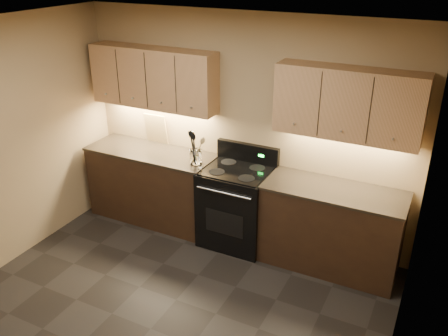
% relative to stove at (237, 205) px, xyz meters
% --- Properties ---
extents(floor, '(4.00, 4.00, 0.00)m').
position_rel_stove_xyz_m(floor, '(-0.08, -1.68, -0.48)').
color(floor, black).
rests_on(floor, ground).
extents(ceiling, '(4.00, 4.00, 0.00)m').
position_rel_stove_xyz_m(ceiling, '(-0.08, -1.68, 2.12)').
color(ceiling, silver).
rests_on(ceiling, wall_back).
extents(wall_back, '(4.00, 0.04, 2.60)m').
position_rel_stove_xyz_m(wall_back, '(-0.08, 0.32, 0.82)').
color(wall_back, tan).
rests_on(wall_back, ground).
extents(wall_right, '(0.04, 4.00, 2.60)m').
position_rel_stove_xyz_m(wall_right, '(1.92, -1.68, 0.82)').
color(wall_right, tan).
rests_on(wall_right, ground).
extents(counter_left, '(1.62, 0.62, 0.93)m').
position_rel_stove_xyz_m(counter_left, '(-1.18, 0.02, -0.01)').
color(counter_left, black).
rests_on(counter_left, ground).
extents(counter_right, '(1.46, 0.62, 0.93)m').
position_rel_stove_xyz_m(counter_right, '(1.10, 0.02, -0.01)').
color(counter_right, black).
rests_on(counter_right, ground).
extents(stove, '(0.76, 0.68, 1.14)m').
position_rel_stove_xyz_m(stove, '(0.00, 0.00, 0.00)').
color(stove, black).
rests_on(stove, ground).
extents(upper_cab_left, '(1.60, 0.30, 0.70)m').
position_rel_stove_xyz_m(upper_cab_left, '(-1.18, 0.17, 1.32)').
color(upper_cab_left, tan).
rests_on(upper_cab_left, wall_back).
extents(upper_cab_right, '(1.44, 0.30, 0.70)m').
position_rel_stove_xyz_m(upper_cab_right, '(1.10, 0.17, 1.32)').
color(upper_cab_right, tan).
rests_on(upper_cab_right, wall_back).
extents(outlet_plate, '(0.08, 0.01, 0.12)m').
position_rel_stove_xyz_m(outlet_plate, '(-1.38, 0.31, 0.64)').
color(outlet_plate, '#B2B5BA').
rests_on(outlet_plate, wall_back).
extents(utensil_crock, '(0.16, 0.16, 0.17)m').
position_rel_stove_xyz_m(utensil_crock, '(-0.50, -0.06, 0.53)').
color(utensil_crock, white).
rests_on(utensil_crock, counter_left).
extents(cutting_board, '(0.30, 0.08, 0.38)m').
position_rel_stove_xyz_m(cutting_board, '(-1.27, 0.28, 0.64)').
color(cutting_board, '#D3B971').
rests_on(cutting_board, counter_left).
extents(wooden_spoon, '(0.17, 0.14, 0.31)m').
position_rel_stove_xyz_m(wooden_spoon, '(-0.53, -0.07, 0.62)').
color(wooden_spoon, '#D3B971').
rests_on(wooden_spoon, utensil_crock).
extents(black_spoon, '(0.08, 0.09, 0.35)m').
position_rel_stove_xyz_m(black_spoon, '(-0.51, -0.04, 0.64)').
color(black_spoon, black).
rests_on(black_spoon, utensil_crock).
extents(black_turner, '(0.17, 0.12, 0.40)m').
position_rel_stove_xyz_m(black_turner, '(-0.49, -0.08, 0.66)').
color(black_turner, black).
rests_on(black_turner, utensil_crock).
extents(steel_spatula, '(0.24, 0.18, 0.39)m').
position_rel_stove_xyz_m(steel_spatula, '(-0.46, -0.05, 0.66)').
color(steel_spatula, silver).
rests_on(steel_spatula, utensil_crock).
extents(steel_skimmer, '(0.18, 0.15, 0.37)m').
position_rel_stove_xyz_m(steel_skimmer, '(-0.48, -0.08, 0.64)').
color(steel_skimmer, silver).
rests_on(steel_skimmer, utensil_crock).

